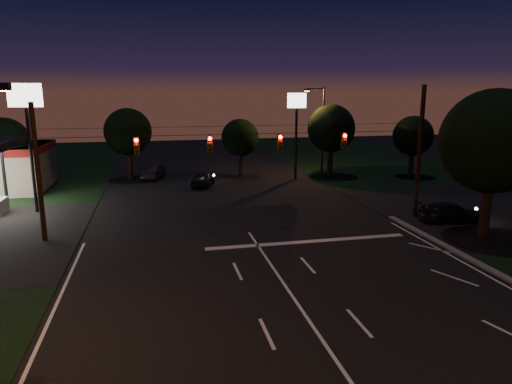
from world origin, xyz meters
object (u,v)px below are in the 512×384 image
object	(u,v)px
utility_pole_right	(414,217)
car_oncoming_b	(153,171)
car_cross	(452,212)
tree_right_near	(491,142)
car_oncoming_a	(203,179)

from	to	relation	value
utility_pole_right	car_oncoming_b	size ratio (longest dim) A/B	1.99
car_cross	tree_right_near	bearing A→B (deg)	-175.90
car_oncoming_a	car_cross	xyz separation A→B (m)	(15.09, -15.22, -0.02)
tree_right_near	car_oncoming_b	bearing A→B (deg)	129.33
tree_right_near	car_cross	bearing A→B (deg)	85.52
tree_right_near	car_oncoming_a	size ratio (longest dim) A/B	2.26
tree_right_near	car_oncoming_a	distance (m)	24.20
utility_pole_right	car_cross	distance (m)	2.48
tree_right_near	car_oncoming_a	xyz separation A→B (m)	(-14.84, 18.44, -5.02)
tree_right_near	car_oncoming_a	world-z (taller)	tree_right_near
car_oncoming_a	car_oncoming_b	world-z (taller)	car_oncoming_b
utility_pole_right	tree_right_near	distance (m)	7.61
tree_right_near	car_cross	xyz separation A→B (m)	(0.25, 3.22, -5.04)
utility_pole_right	car_cross	xyz separation A→B (m)	(1.78, -1.61, 0.64)
utility_pole_right	tree_right_near	bearing A→B (deg)	-72.47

